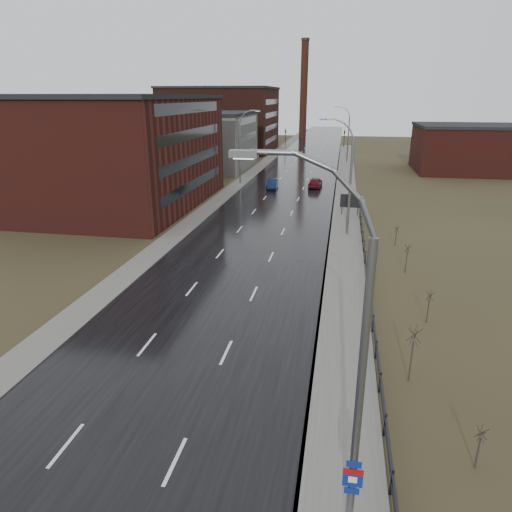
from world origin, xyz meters
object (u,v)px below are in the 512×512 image
at_px(billboard, 350,202).
at_px(car_far, 315,183).
at_px(streetlight_main, 350,374).
at_px(car_near, 272,184).

distance_m(billboard, car_far, 17.58).
distance_m(streetlight_main, billboard, 42.21).
bearing_deg(car_far, car_near, 21.03).
bearing_deg(streetlight_main, billboard, 89.14).
relative_size(billboard, car_near, 0.60).
xyz_separation_m(billboard, car_near, (-11.39, 14.71, -1.04)).
bearing_deg(car_near, car_far, 14.55).
xyz_separation_m(streetlight_main, car_far, (-4.43, 58.79, -5.27)).
distance_m(car_near, car_far, 6.68).
height_order(billboard, car_near, billboard).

